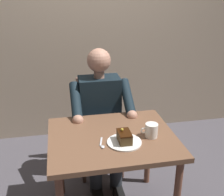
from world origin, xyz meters
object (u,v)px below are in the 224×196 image
Objects in this scene: dessert_spoon at (102,144)px; coffee_cup at (151,130)px; dining_table at (112,147)px; cake_slice at (124,137)px; seated_person at (101,115)px; chair at (98,120)px.

coffee_cup is at bearing -173.17° from dessert_spoon.
dining_table is 6.77× the size of cake_slice.
dining_table is 0.31m from coffee_cup.
coffee_cup reaches higher than dessert_spoon.
dining_table is at bearing -130.67° from dessert_spoon.
dessert_spoon is (0.09, 0.60, 0.07)m from seated_person.
coffee_cup is at bearing -167.57° from cake_slice.
cake_slice is (-0.06, 0.61, 0.12)m from seated_person.
cake_slice is (-0.06, 0.11, 0.14)m from dining_table.
coffee_cup is (-0.20, -0.05, 0.00)m from cake_slice.
chair is 0.82m from coffee_cup.
cake_slice is at bearing 120.31° from dining_table.
dining_table is at bearing -13.09° from coffee_cup.
dessert_spoon is at bearing 83.38° from chair.
seated_person is (0.00, -0.50, 0.02)m from dining_table.
dining_table is 7.22× the size of coffee_cup.
seated_person is at bearing 90.00° from chair.
chair is at bearing -69.99° from coffee_cup.
dining_table is at bearing 90.00° from seated_person.
chair is at bearing -85.40° from cake_slice.
dining_table is 6.27× the size of dessert_spoon.
cake_slice is 0.93× the size of dessert_spoon.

